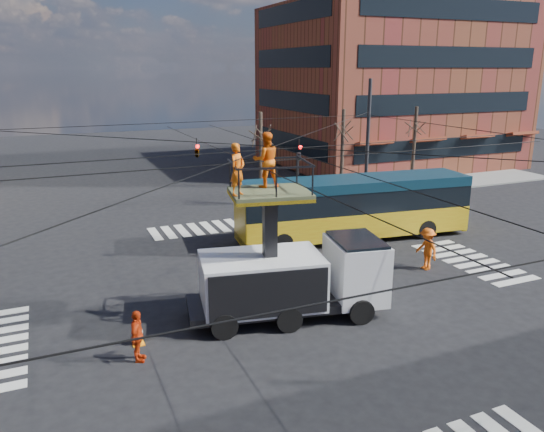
{
  "coord_description": "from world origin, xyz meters",
  "views": [
    {
      "loc": [
        -7.67,
        -17.52,
        8.63
      ],
      "look_at": [
        1.18,
        2.88,
        2.41
      ],
      "focal_mm": 35.0,
      "sensor_mm": 36.0,
      "label": 1
    }
  ],
  "objects": [
    {
      "name": "utility_truck",
      "position": [
        -0.05,
        -1.71,
        2.1
      ],
      "size": [
        7.3,
        3.66,
        6.56
      ],
      "rotation": [
        0.0,
        0.0,
        -0.19
      ],
      "color": "black",
      "rests_on": "ground"
    },
    {
      "name": "sidewalk_ne",
      "position": [
        21.0,
        21.0,
        0.06
      ],
      "size": [
        18.0,
        18.0,
        0.12
      ],
      "primitive_type": "cube",
      "color": "slate",
      "rests_on": "ground"
    },
    {
      "name": "tree_c",
      "position": [
        17.0,
        13.5,
        4.63
      ],
      "size": [
        2.0,
        2.0,
        6.0
      ],
      "color": "#382B21",
      "rests_on": "ground"
    },
    {
      "name": "city_bus",
      "position": [
        6.81,
        5.18,
        1.73
      ],
      "size": [
        12.43,
        4.03,
        3.2
      ],
      "rotation": [
        0.0,
        0.0,
        -0.12
      ],
      "color": "#CA9513",
      "rests_on": "ground"
    },
    {
      "name": "tree_b",
      "position": [
        11.0,
        13.5,
        4.63
      ],
      "size": [
        2.0,
        2.0,
        6.0
      ],
      "color": "#382B21",
      "rests_on": "ground"
    },
    {
      "name": "worker_ground",
      "position": [
        -5.67,
        -2.67,
        0.83
      ],
      "size": [
        0.74,
        1.05,
        1.65
      ],
      "primitive_type": "imported",
      "rotation": [
        0.0,
        0.0,
        1.18
      ],
      "color": "red",
      "rests_on": "ground"
    },
    {
      "name": "tree_a",
      "position": [
        5.0,
        13.5,
        4.63
      ],
      "size": [
        2.0,
        2.0,
        6.0
      ],
      "color": "#382B21",
      "rests_on": "ground"
    },
    {
      "name": "flagger",
      "position": [
        7.39,
        0.03,
        0.95
      ],
      "size": [
        0.72,
        1.24,
        1.9
      ],
      "primitive_type": "imported",
      "rotation": [
        0.0,
        0.0,
        -1.56
      ],
      "color": "#FF6010",
      "rests_on": "ground"
    },
    {
      "name": "building_ne",
      "position": [
        21.98,
        23.98,
        7.0
      ],
      "size": [
        20.06,
        16.06,
        14.0
      ],
      "color": "brown",
      "rests_on": "ground"
    },
    {
      "name": "ground",
      "position": [
        0.0,
        0.0,
        0.0
      ],
      "size": [
        120.0,
        120.0,
        0.0
      ],
      "primitive_type": "plane",
      "color": "black",
      "rests_on": "ground"
    },
    {
      "name": "overhead_network",
      "position": [
        -0.07,
        0.4,
        4.29
      ],
      "size": [
        24.24,
        24.24,
        8.0
      ],
      "color": "#2D2D30",
      "rests_on": "ground"
    },
    {
      "name": "crosswalks",
      "position": [
        0.0,
        0.0,
        0.01
      ],
      "size": [
        22.4,
        22.4,
        0.02
      ],
      "primitive_type": null,
      "color": "silver",
      "rests_on": "ground"
    },
    {
      "name": "traffic_cone",
      "position": [
        -5.51,
        -1.65,
        0.34
      ],
      "size": [
        0.36,
        0.36,
        0.67
      ],
      "primitive_type": "cone",
      "color": "orange",
      "rests_on": "ground"
    }
  ]
}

